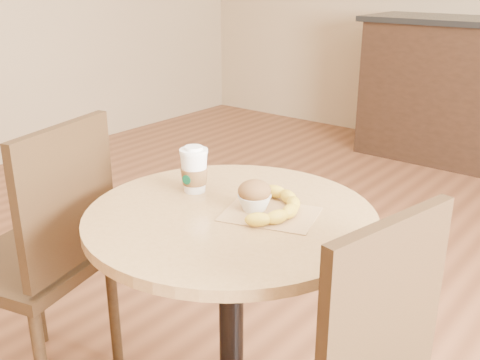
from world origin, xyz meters
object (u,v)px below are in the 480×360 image
at_px(coffee_cup, 194,171).
at_px(banana, 272,206).
at_px(cafe_table, 231,275).
at_px(chair_left, 44,253).
at_px(muffin, 254,195).

height_order(coffee_cup, banana, coffee_cup).
bearing_deg(coffee_cup, cafe_table, -25.45).
relative_size(chair_left, muffin, 10.36).
bearing_deg(cafe_table, banana, 34.80).
bearing_deg(cafe_table, coffee_cup, 163.45).
xyz_separation_m(cafe_table, banana, (0.09, 0.06, 0.21)).
relative_size(chair_left, banana, 3.79).
distance_m(cafe_table, banana, 0.24).
bearing_deg(coffee_cup, muffin, -9.74).
relative_size(coffee_cup, banana, 0.54).
height_order(muffin, banana, muffin).
bearing_deg(muffin, cafe_table, -129.35).
height_order(chair_left, banana, chair_left).
relative_size(chair_left, coffee_cup, 6.97).
bearing_deg(muffin, chair_left, -157.71).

